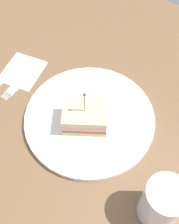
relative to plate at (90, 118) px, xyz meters
The scene contains 7 objects.
ground_plane 1.65cm from the plate, ahead, with size 97.48×97.48×2.00cm, color brown.
plate is the anchor object (origin of this frame).
sandwich_half_center 3.61cm from the plate, 167.19° to the left, with size 10.77×11.58×10.68cm.
drink_glass 24.06cm from the plate, 114.13° to the right, with size 7.31×7.31×10.83cm.
napkin 22.33cm from the plate, 83.51° to the left, with size 10.35×9.31×0.15cm, color beige.
fork 20.30cm from the plate, 94.35° to the left, with size 13.39×2.21×0.35cm.
knife 24.28cm from the plate, 92.25° to the left, with size 12.68×1.75×0.35cm.
Camera 1 is at (-28.39, -19.07, 56.39)cm, focal length 46.67 mm.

